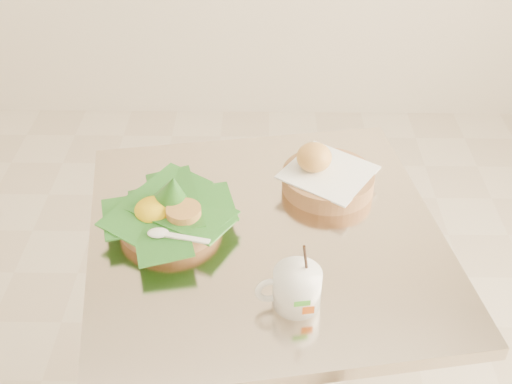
{
  "coord_description": "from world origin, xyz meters",
  "views": [
    {
      "loc": [
        0.2,
        -0.93,
        1.6
      ],
      "look_at": [
        0.19,
        0.08,
        0.82
      ],
      "focal_mm": 45.0,
      "sensor_mm": 36.0,
      "label": 1
    }
  ],
  "objects_px": {
    "cafe_table": "(265,307)",
    "bread_basket": "(326,176)",
    "rice_basket": "(169,211)",
    "coffee_mug": "(296,287)"
  },
  "relations": [
    {
      "from": "rice_basket",
      "to": "bread_basket",
      "type": "relative_size",
      "value": 1.11
    },
    {
      "from": "rice_basket",
      "to": "coffee_mug",
      "type": "distance_m",
      "value": 0.32
    },
    {
      "from": "bread_basket",
      "to": "coffee_mug",
      "type": "distance_m",
      "value": 0.35
    },
    {
      "from": "rice_basket",
      "to": "coffee_mug",
      "type": "relative_size",
      "value": 1.78
    },
    {
      "from": "cafe_table",
      "to": "coffee_mug",
      "type": "distance_m",
      "value": 0.33
    },
    {
      "from": "rice_basket",
      "to": "coffee_mug",
      "type": "height_order",
      "value": "coffee_mug"
    },
    {
      "from": "cafe_table",
      "to": "bread_basket",
      "type": "height_order",
      "value": "bread_basket"
    },
    {
      "from": "coffee_mug",
      "to": "rice_basket",
      "type": "bearing_deg",
      "value": 139.36
    },
    {
      "from": "rice_basket",
      "to": "bread_basket",
      "type": "xyz_separation_m",
      "value": [
        0.32,
        0.13,
        -0.0
      ]
    },
    {
      "from": "cafe_table",
      "to": "bread_basket",
      "type": "bearing_deg",
      "value": 49.4
    }
  ]
}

